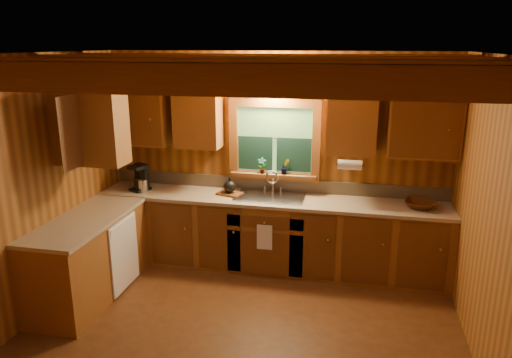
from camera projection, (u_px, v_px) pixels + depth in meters
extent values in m
plane|color=#563115|center=(238.00, 340.00, 4.54)|extent=(4.20, 4.20, 0.00)
plane|color=brown|center=(235.00, 54.00, 3.83)|extent=(4.20, 4.20, 0.00)
plane|color=brown|center=(275.00, 159.00, 5.97)|extent=(4.20, 0.00, 4.20)
plane|color=brown|center=(141.00, 333.00, 2.40)|extent=(4.20, 0.00, 4.20)
plane|color=brown|center=(24.00, 194.00, 4.61)|extent=(0.00, 3.80, 3.80)
plane|color=brown|center=(498.00, 228.00, 3.76)|extent=(0.00, 3.80, 3.80)
cube|color=brown|center=(181.00, 79.00, 2.73)|extent=(4.20, 0.14, 0.18)
cube|color=brown|center=(221.00, 71.00, 3.48)|extent=(4.20, 0.14, 0.18)
cube|color=brown|center=(246.00, 66.00, 4.24)|extent=(4.20, 0.14, 0.18)
cube|color=brown|center=(264.00, 63.00, 4.99)|extent=(4.20, 0.14, 0.18)
cube|color=brown|center=(270.00, 234.00, 5.91)|extent=(4.20, 0.62, 0.86)
cube|color=brown|center=(89.00, 259.00, 5.24)|extent=(0.62, 1.60, 0.86)
cube|color=tan|center=(270.00, 199.00, 5.79)|extent=(4.20, 0.66, 0.04)
cube|color=tan|center=(85.00, 220.00, 5.11)|extent=(0.64, 1.60, 0.04)
cube|color=tan|center=(274.00, 184.00, 6.04)|extent=(4.20, 0.02, 0.16)
cube|color=white|center=(124.00, 254.00, 5.36)|extent=(0.02, 0.60, 0.80)
cube|color=brown|center=(138.00, 114.00, 6.01)|extent=(0.78, 0.34, 0.78)
cube|color=brown|center=(198.00, 115.00, 5.85)|extent=(0.55, 0.34, 0.78)
cube|color=brown|center=(353.00, 120.00, 5.48)|extent=(0.55, 0.34, 0.78)
cube|color=brown|center=(425.00, 123.00, 5.32)|extent=(0.78, 0.34, 0.78)
cube|color=brown|center=(74.00, 127.00, 5.07)|extent=(0.34, 1.10, 0.78)
cube|color=brown|center=(275.00, 103.00, 5.74)|extent=(1.12, 0.08, 0.10)
cube|color=brown|center=(274.00, 176.00, 5.99)|extent=(1.12, 0.08, 0.10)
cube|color=brown|center=(234.00, 138.00, 5.97)|extent=(0.10, 0.08, 0.80)
cube|color=brown|center=(317.00, 142.00, 5.76)|extent=(0.10, 0.08, 0.80)
cube|color=#487A33|center=(275.00, 140.00, 5.90)|extent=(0.92, 0.01, 0.80)
cube|color=#102E27|center=(255.00, 153.00, 5.97)|extent=(0.42, 0.02, 0.42)
cube|color=#102E27|center=(294.00, 155.00, 5.87)|extent=(0.42, 0.02, 0.42)
cylinder|color=black|center=(275.00, 138.00, 5.87)|extent=(0.92, 0.01, 0.01)
cube|color=brown|center=(274.00, 175.00, 5.94)|extent=(1.06, 0.14, 0.04)
cylinder|color=black|center=(275.00, 83.00, 5.68)|extent=(0.08, 0.03, 0.08)
cylinder|color=black|center=(266.00, 83.00, 5.64)|extent=(0.09, 0.17, 0.08)
cylinder|color=black|center=(283.00, 84.00, 5.60)|extent=(0.09, 0.17, 0.08)
sphere|color=#FFE0A5|center=(260.00, 90.00, 5.62)|extent=(0.13, 0.13, 0.13)
sphere|color=#FFE0A5|center=(287.00, 90.00, 5.55)|extent=(0.13, 0.13, 0.13)
cylinder|color=white|center=(350.00, 165.00, 5.42)|extent=(0.27, 0.11, 0.11)
cube|color=white|center=(265.00, 237.00, 5.58)|extent=(0.18, 0.01, 0.30)
cube|color=silver|center=(270.00, 197.00, 5.80)|extent=(0.82, 0.48, 0.02)
cube|color=#262628|center=(255.00, 201.00, 5.85)|extent=(0.34, 0.40, 0.14)
cube|color=#262628|center=(286.00, 203.00, 5.77)|extent=(0.34, 0.40, 0.14)
cylinder|color=silver|center=(273.00, 184.00, 5.94)|extent=(0.04, 0.04, 0.22)
torus|color=silver|center=(272.00, 177.00, 5.85)|extent=(0.16, 0.02, 0.16)
cube|color=black|center=(140.00, 189.00, 6.08)|extent=(0.18, 0.22, 0.03)
cube|color=black|center=(142.00, 175.00, 6.10)|extent=(0.18, 0.08, 0.31)
cube|color=black|center=(138.00, 167.00, 5.98)|extent=(0.18, 0.20, 0.04)
cylinder|color=black|center=(139.00, 183.00, 6.03)|extent=(0.11, 0.11, 0.13)
cylinder|color=silver|center=(143.00, 185.00, 6.02)|extent=(0.12, 0.12, 0.15)
cylinder|color=black|center=(140.00, 173.00, 5.97)|extent=(0.03, 0.04, 0.23)
cylinder|color=black|center=(142.00, 173.00, 5.98)|extent=(0.01, 0.01, 0.23)
cylinder|color=black|center=(144.00, 173.00, 5.98)|extent=(0.03, 0.04, 0.23)
cylinder|color=black|center=(145.00, 173.00, 5.99)|extent=(0.04, 0.06, 0.22)
cube|color=#5B3213|center=(230.00, 193.00, 5.91)|extent=(0.33, 0.27, 0.03)
sphere|color=black|center=(230.00, 187.00, 5.88)|extent=(0.15, 0.15, 0.15)
cylinder|color=black|center=(230.00, 179.00, 5.86)|extent=(0.02, 0.02, 0.04)
imported|color=#48230C|center=(420.00, 204.00, 5.42)|extent=(0.41, 0.41, 0.08)
imported|color=#5B3213|center=(262.00, 166.00, 5.91)|extent=(0.11, 0.09, 0.20)
imported|color=#5B3213|center=(285.00, 166.00, 5.88)|extent=(0.13, 0.12, 0.20)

